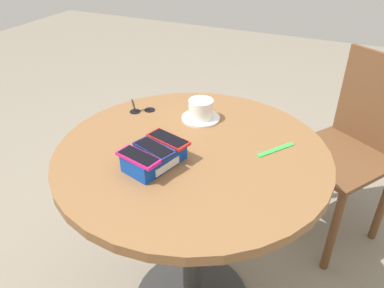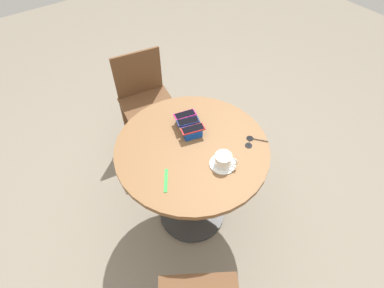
{
  "view_description": "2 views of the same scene",
  "coord_description": "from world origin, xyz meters",
  "px_view_note": "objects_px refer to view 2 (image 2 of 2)",
  "views": [
    {
      "loc": [
        -0.88,
        -0.4,
        1.37
      ],
      "look_at": [
        0.0,
        0.0,
        0.76
      ],
      "focal_mm": 35.0,
      "sensor_mm": 36.0,
      "label": 1
    },
    {
      "loc": [
        0.86,
        -0.63,
        1.98
      ],
      "look_at": [
        0.0,
        0.0,
        0.76
      ],
      "focal_mm": 28.0,
      "sensor_mm": 36.0,
      "label": 2
    }
  ],
  "objects_px": {
    "lanyard_strap": "(166,180)",
    "chair_far_side": "(147,103)",
    "round_table": "(192,164)",
    "phone_box": "(189,126)",
    "coffee_cup": "(224,160)",
    "phone_navy": "(188,121)",
    "sunglasses": "(251,142)",
    "phone_magenta": "(185,115)",
    "phone_red": "(193,129)",
    "saucer": "(222,164)"
  },
  "relations": [
    {
      "from": "phone_red",
      "to": "phone_box",
      "type": "bearing_deg",
      "value": 165.86
    },
    {
      "from": "phone_navy",
      "to": "lanyard_strap",
      "type": "bearing_deg",
      "value": -52.89
    },
    {
      "from": "phone_navy",
      "to": "coffee_cup",
      "type": "xyz_separation_m",
      "value": [
        0.32,
        -0.01,
        -0.02
      ]
    },
    {
      "from": "sunglasses",
      "to": "saucer",
      "type": "bearing_deg",
      "value": -82.87
    },
    {
      "from": "round_table",
      "to": "phone_box",
      "type": "height_order",
      "value": "phone_box"
    },
    {
      "from": "phone_red",
      "to": "saucer",
      "type": "xyz_separation_m",
      "value": [
        0.25,
        0.0,
        -0.05
      ]
    },
    {
      "from": "phone_red",
      "to": "chair_far_side",
      "type": "relative_size",
      "value": 0.18
    },
    {
      "from": "phone_box",
      "to": "phone_navy",
      "type": "relative_size",
      "value": 1.41
    },
    {
      "from": "coffee_cup",
      "to": "saucer",
      "type": "bearing_deg",
      "value": -141.03
    },
    {
      "from": "phone_navy",
      "to": "sunglasses",
      "type": "height_order",
      "value": "phone_navy"
    },
    {
      "from": "lanyard_strap",
      "to": "phone_magenta",
      "type": "bearing_deg",
      "value": 131.6
    },
    {
      "from": "coffee_cup",
      "to": "chair_far_side",
      "type": "xyz_separation_m",
      "value": [
        -0.99,
        0.09,
        -0.36
      ]
    },
    {
      "from": "saucer",
      "to": "lanyard_strap",
      "type": "xyz_separation_m",
      "value": [
        -0.09,
        -0.29,
        -0.0
      ]
    },
    {
      "from": "phone_navy",
      "to": "lanyard_strap",
      "type": "xyz_separation_m",
      "value": [
        0.23,
        -0.3,
        -0.06
      ]
    },
    {
      "from": "round_table",
      "to": "chair_far_side",
      "type": "relative_size",
      "value": 1.06
    },
    {
      "from": "phone_magenta",
      "to": "chair_far_side",
      "type": "xyz_separation_m",
      "value": [
        -0.62,
        0.06,
        -0.38
      ]
    },
    {
      "from": "phone_navy",
      "to": "sunglasses",
      "type": "bearing_deg",
      "value": 37.29
    },
    {
      "from": "phone_box",
      "to": "coffee_cup",
      "type": "height_order",
      "value": "coffee_cup"
    },
    {
      "from": "phone_red",
      "to": "coffee_cup",
      "type": "distance_m",
      "value": 0.25
    },
    {
      "from": "phone_box",
      "to": "lanyard_strap",
      "type": "bearing_deg",
      "value": -53.6
    },
    {
      "from": "phone_magenta",
      "to": "coffee_cup",
      "type": "bearing_deg",
      "value": -3.7
    },
    {
      "from": "phone_navy",
      "to": "chair_far_side",
      "type": "xyz_separation_m",
      "value": [
        -0.68,
        0.08,
        -0.38
      ]
    },
    {
      "from": "saucer",
      "to": "phone_box",
      "type": "bearing_deg",
      "value": 178.11
    },
    {
      "from": "phone_navy",
      "to": "chair_far_side",
      "type": "distance_m",
      "value": 0.78
    },
    {
      "from": "sunglasses",
      "to": "lanyard_strap",
      "type": "bearing_deg",
      "value": -96.72
    },
    {
      "from": "round_table",
      "to": "lanyard_strap",
      "type": "distance_m",
      "value": 0.31
    },
    {
      "from": "lanyard_strap",
      "to": "chair_far_side",
      "type": "bearing_deg",
      "value": 157.22
    },
    {
      "from": "saucer",
      "to": "chair_far_side",
      "type": "xyz_separation_m",
      "value": [
        -0.99,
        0.09,
        -0.32
      ]
    },
    {
      "from": "phone_box",
      "to": "phone_navy",
      "type": "xyz_separation_m",
      "value": [
        -0.0,
        -0.0,
        0.03
      ]
    },
    {
      "from": "round_table",
      "to": "phone_magenta",
      "type": "distance_m",
      "value": 0.29
    },
    {
      "from": "phone_red",
      "to": "coffee_cup",
      "type": "relative_size",
      "value": 1.36
    },
    {
      "from": "lanyard_strap",
      "to": "sunglasses",
      "type": "height_order",
      "value": "sunglasses"
    },
    {
      "from": "coffee_cup",
      "to": "phone_box",
      "type": "bearing_deg",
      "value": 178.41
    },
    {
      "from": "phone_red",
      "to": "coffee_cup",
      "type": "xyz_separation_m",
      "value": [
        0.25,
        0.01,
        -0.02
      ]
    },
    {
      "from": "phone_navy",
      "to": "lanyard_strap",
      "type": "height_order",
      "value": "phone_navy"
    },
    {
      "from": "round_table",
      "to": "sunglasses",
      "type": "bearing_deg",
      "value": 59.61
    },
    {
      "from": "sunglasses",
      "to": "phone_red",
      "type": "bearing_deg",
      "value": -134.04
    },
    {
      "from": "phone_magenta",
      "to": "phone_navy",
      "type": "distance_m",
      "value": 0.06
    },
    {
      "from": "lanyard_strap",
      "to": "chair_far_side",
      "type": "distance_m",
      "value": 1.03
    },
    {
      "from": "phone_navy",
      "to": "lanyard_strap",
      "type": "relative_size",
      "value": 0.98
    },
    {
      "from": "phone_magenta",
      "to": "sunglasses",
      "type": "relative_size",
      "value": 1.07
    },
    {
      "from": "round_table",
      "to": "coffee_cup",
      "type": "height_order",
      "value": "coffee_cup"
    },
    {
      "from": "chair_far_side",
      "to": "lanyard_strap",
      "type": "bearing_deg",
      "value": -22.78
    },
    {
      "from": "phone_red",
      "to": "lanyard_strap",
      "type": "bearing_deg",
      "value": -60.33
    },
    {
      "from": "phone_magenta",
      "to": "coffee_cup",
      "type": "distance_m",
      "value": 0.37
    },
    {
      "from": "phone_navy",
      "to": "phone_magenta",
      "type": "bearing_deg",
      "value": 162.42
    },
    {
      "from": "chair_far_side",
      "to": "saucer",
      "type": "bearing_deg",
      "value": -5.09
    },
    {
      "from": "phone_navy",
      "to": "phone_red",
      "type": "relative_size",
      "value": 0.97
    },
    {
      "from": "saucer",
      "to": "sunglasses",
      "type": "xyz_separation_m",
      "value": [
        -0.03,
        0.23,
        -0.0
      ]
    },
    {
      "from": "phone_red",
      "to": "phone_navy",
      "type": "bearing_deg",
      "value": 168.46
    }
  ]
}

